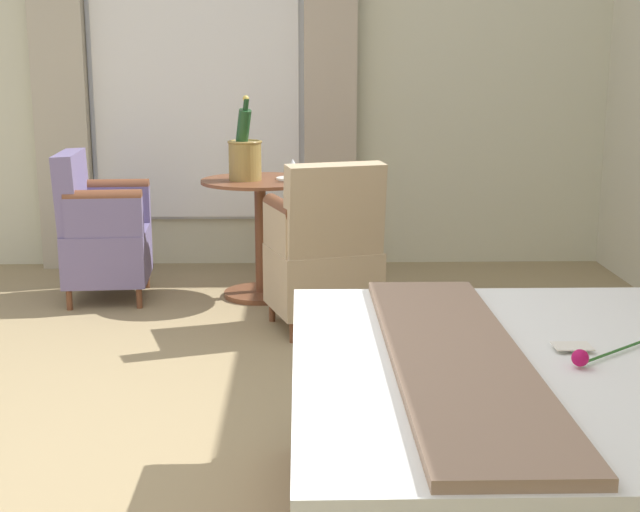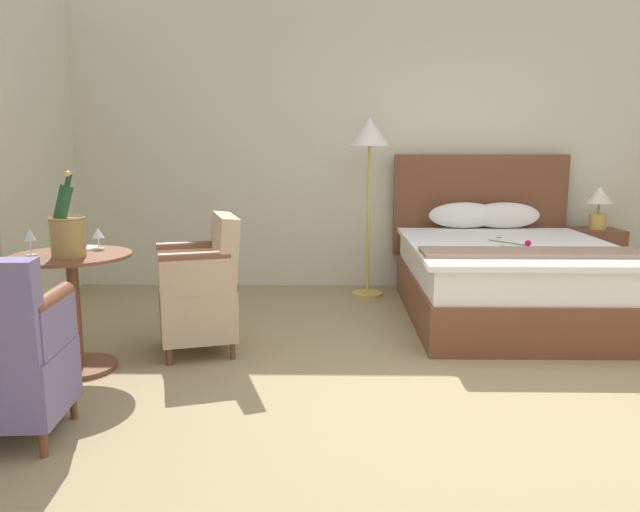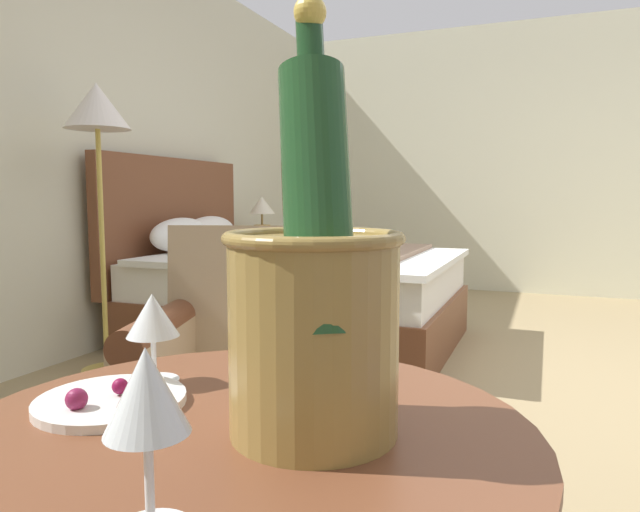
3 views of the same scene
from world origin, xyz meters
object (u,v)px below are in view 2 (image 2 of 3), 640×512
at_px(side_table_round, 74,302).
at_px(snack_plate, 84,248).
at_px(floor_lamp_brass, 369,145).
at_px(wine_glass_near_edge, 30,237).
at_px(bedside_lamp, 599,202).
at_px(wine_glass_near_bucket, 98,234).
at_px(armchair_by_window, 202,291).
at_px(champagne_bucket, 67,231).
at_px(bed, 505,273).
at_px(nightstand, 594,262).

relative_size(side_table_round, snack_plate, 3.73).
height_order(floor_lamp_brass, wine_glass_near_edge, floor_lamp_brass).
bearing_deg(wine_glass_near_edge, bedside_lamp, 26.61).
xyz_separation_m(wine_glass_near_bucket, snack_plate, (-0.10, -0.00, -0.09)).
bearing_deg(snack_plate, armchair_by_window, 14.02).
distance_m(floor_lamp_brass, champagne_bucket, 2.86).
bearing_deg(wine_glass_near_edge, floor_lamp_brass, 43.47).
bearing_deg(side_table_round, armchair_by_window, 27.81).
distance_m(bedside_lamp, wine_glass_near_edge, 4.80).
bearing_deg(snack_plate, wine_glass_near_bucket, 2.01).
bearing_deg(wine_glass_near_bucket, bedside_lamp, 25.61).
bearing_deg(floor_lamp_brass, side_table_round, -134.05).
height_order(bed, side_table_round, bed).
bearing_deg(floor_lamp_brass, wine_glass_near_edge, -136.53).
height_order(side_table_round, snack_plate, snack_plate).
distance_m(bed, champagne_bucket, 3.35).
bearing_deg(snack_plate, bedside_lamp, 25.11).
height_order(bed, nightstand, bed).
bearing_deg(side_table_round, bed, 23.70).
relative_size(side_table_round, wine_glass_near_edge, 4.59).
height_order(floor_lamp_brass, snack_plate, floor_lamp_brass).
xyz_separation_m(nightstand, bedside_lamp, (-0.00, -0.00, 0.56)).
xyz_separation_m(wine_glass_near_bucket, wine_glass_near_edge, (-0.32, -0.25, 0.02)).
distance_m(nightstand, champagne_bucket, 4.64).
distance_m(floor_lamp_brass, wine_glass_near_bucket, 2.62).
height_order(champagne_bucket, wine_glass_near_edge, champagne_bucket).
xyz_separation_m(floor_lamp_brass, side_table_round, (-1.93, -1.99, -0.95)).
bearing_deg(wine_glass_near_edge, nightstand, 26.61).
bearing_deg(snack_plate, champagne_bucket, -85.65).
bearing_deg(nightstand, wine_glass_near_edge, -153.39).
bearing_deg(bed, wine_glass_near_edge, -157.08).
relative_size(bedside_lamp, wine_glass_near_edge, 2.50).
bearing_deg(armchair_by_window, bed, 22.37).
bearing_deg(side_table_round, bedside_lamp, 27.35).
xyz_separation_m(bedside_lamp, side_table_round, (-4.07, -2.11, -0.44)).
relative_size(champagne_bucket, wine_glass_near_edge, 3.17).
bearing_deg(bedside_lamp, wine_glass_near_edge, -153.39).
bearing_deg(snack_plate, nightstand, 25.11).
height_order(nightstand, side_table_round, side_table_round).
relative_size(bedside_lamp, side_table_round, 0.54).
bearing_deg(armchair_by_window, champagne_bucket, -146.10).
distance_m(bed, nightstand, 1.31).
bearing_deg(bed, nightstand, 36.56).
bearing_deg(champagne_bucket, nightstand, 28.45).
xyz_separation_m(bed, wine_glass_near_edge, (-3.24, -1.37, 0.49)).
distance_m(bed, armchair_by_window, 2.49).
xyz_separation_m(bed, champagne_bucket, (-2.99, -1.41, 0.53)).
relative_size(champagne_bucket, wine_glass_near_bucket, 3.72).
relative_size(bedside_lamp, wine_glass_near_bucket, 2.93).
xyz_separation_m(bedside_lamp, champagne_bucket, (-4.05, -2.19, 0.02)).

